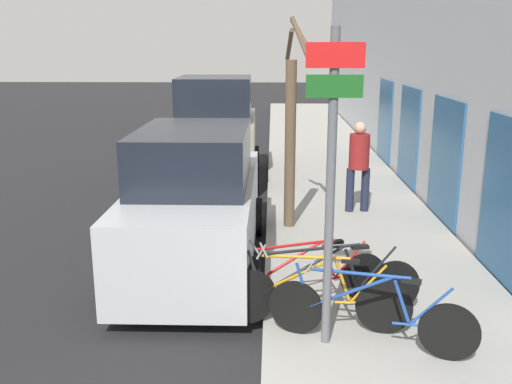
# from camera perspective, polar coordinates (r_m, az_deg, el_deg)

# --- Properties ---
(ground_plane) EXTENTS (80.00, 80.00, 0.00)m
(ground_plane) POSITION_cam_1_polar(r_m,az_deg,el_deg) (13.66, -3.00, 0.52)
(ground_plane) COLOR black
(sidewalk_curb) EXTENTS (3.20, 32.00, 0.15)m
(sidewalk_curb) POSITION_cam_1_polar(r_m,az_deg,el_deg) (16.40, 6.89, 3.06)
(sidewalk_curb) COLOR #9E9B93
(sidewalk_curb) RESTS_ON ground
(building_facade) EXTENTS (0.23, 32.00, 6.50)m
(building_facade) POSITION_cam_1_polar(r_m,az_deg,el_deg) (16.26, 13.59, 13.85)
(building_facade) COLOR #B2B7C1
(building_facade) RESTS_ON ground
(signpost) EXTENTS (0.57, 0.12, 3.31)m
(signpost) POSITION_cam_1_polar(r_m,az_deg,el_deg) (5.80, 7.50, 1.44)
(signpost) COLOR #595B60
(signpost) RESTS_ON sidewalk_curb
(bicycle_0) EXTENTS (2.13, 0.80, 0.85)m
(bicycle_0) POSITION_cam_1_polar(r_m,az_deg,el_deg) (6.29, 11.26, -11.88)
(bicycle_0) COLOR black
(bicycle_0) RESTS_ON sidewalk_curb
(bicycle_1) EXTENTS (2.15, 0.57, 0.87)m
(bicycle_1) POSITION_cam_1_polar(r_m,az_deg,el_deg) (6.61, 5.87, -10.26)
(bicycle_1) COLOR black
(bicycle_1) RESTS_ON sidewalk_curb
(bicycle_2) EXTENTS (2.38, 0.58, 0.91)m
(bicycle_2) POSITION_cam_1_polar(r_m,az_deg,el_deg) (6.80, 6.66, -9.42)
(bicycle_2) COLOR black
(bicycle_2) RESTS_ON sidewalk_curb
(bicycle_3) EXTENTS (2.12, 0.66, 0.84)m
(bicycle_3) POSITION_cam_1_polar(r_m,az_deg,el_deg) (7.11, 4.80, -8.49)
(bicycle_3) COLOR black
(bicycle_3) RESTS_ON sidewalk_curb
(parked_car_0) EXTENTS (1.96, 4.71, 2.13)m
(parked_car_0) POSITION_cam_1_polar(r_m,az_deg,el_deg) (8.59, -6.00, -1.18)
(parked_car_0) COLOR #B2B7BC
(parked_car_0) RESTS_ON ground
(parked_car_1) EXTENTS (2.19, 4.26, 2.56)m
(parked_car_1) POSITION_cam_1_polar(r_m,az_deg,el_deg) (14.12, -4.03, 5.73)
(parked_car_1) COLOR gray
(parked_car_1) RESTS_ON ground
(pedestrian_near) EXTENTS (0.45, 0.39, 1.74)m
(pedestrian_near) POSITION_cam_1_polar(r_m,az_deg,el_deg) (11.06, 10.25, 3.13)
(pedestrian_near) COLOR #1E2338
(pedestrian_near) RESTS_ON sidewalk_curb
(street_tree) EXTENTS (0.50, 1.41, 3.60)m
(street_tree) POSITION_cam_1_polar(r_m,az_deg,el_deg) (9.87, 3.52, 5.95)
(street_tree) COLOR brown
(street_tree) RESTS_ON sidewalk_curb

